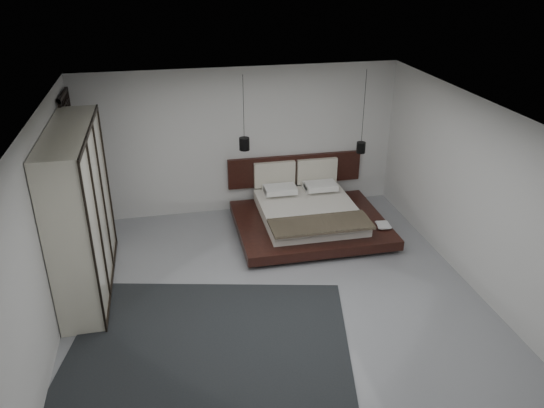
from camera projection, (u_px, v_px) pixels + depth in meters
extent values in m
plane|color=gray|center=(274.00, 293.00, 7.97)|extent=(6.00, 6.00, 0.00)
plane|color=white|center=(274.00, 111.00, 6.77)|extent=(6.00, 6.00, 0.00)
plane|color=silver|center=(241.00, 141.00, 10.02)|extent=(6.00, 0.00, 6.00)
plane|color=silver|center=(344.00, 354.00, 4.72)|extent=(6.00, 0.00, 6.00)
plane|color=silver|center=(46.00, 231.00, 6.82)|extent=(0.00, 6.00, 6.00)
plane|color=silver|center=(470.00, 192.00, 7.92)|extent=(0.00, 6.00, 6.00)
cube|color=black|center=(75.00, 169.00, 9.03)|extent=(0.05, 0.90, 2.60)
cube|color=black|center=(310.00, 230.00, 9.70)|extent=(2.09, 1.71, 0.08)
cube|color=black|center=(310.00, 224.00, 9.64)|extent=(2.66, 2.19, 0.17)
cube|color=silver|center=(309.00, 212.00, 9.67)|extent=(1.71, 1.90, 0.21)
cube|color=black|center=(321.00, 224.00, 8.96)|extent=(1.73, 0.67, 0.05)
cube|color=white|center=(279.00, 189.00, 10.17)|extent=(0.59, 0.38, 0.11)
cube|color=white|center=(319.00, 186.00, 10.32)|extent=(0.59, 0.38, 0.11)
cube|color=white|center=(280.00, 189.00, 10.03)|extent=(0.59, 0.38, 0.11)
cube|color=white|center=(321.00, 186.00, 10.18)|extent=(0.59, 0.38, 0.11)
cube|color=black|center=(295.00, 170.00, 10.46)|extent=(2.66, 0.08, 0.60)
cube|color=beige|center=(275.00, 174.00, 10.31)|extent=(0.81, 0.10, 0.50)
cube|color=beige|center=(317.00, 171.00, 10.47)|extent=(0.81, 0.10, 0.50)
imported|color=#99724C|center=(377.00, 225.00, 9.38)|extent=(0.24, 0.31, 0.03)
imported|color=#99724C|center=(377.00, 225.00, 9.34)|extent=(0.28, 0.33, 0.02)
cylinder|color=black|center=(243.00, 107.00, 9.05)|extent=(0.01, 0.01, 1.10)
cylinder|color=black|center=(244.00, 144.00, 9.33)|extent=(0.18, 0.18, 0.22)
cylinder|color=#FFE0B2|center=(244.00, 149.00, 9.38)|extent=(0.14, 0.14, 0.01)
cylinder|color=black|center=(364.00, 107.00, 9.50)|extent=(0.01, 0.01, 1.34)
cylinder|color=black|center=(361.00, 148.00, 9.84)|extent=(0.17, 0.17, 0.20)
cylinder|color=#FFE0B2|center=(361.00, 152.00, 9.87)|extent=(0.12, 0.12, 0.01)
cube|color=beige|center=(80.00, 212.00, 7.67)|extent=(0.57, 2.48, 2.48)
cube|color=black|center=(89.00, 130.00, 7.20)|extent=(0.03, 2.48, 0.06)
cube|color=black|center=(112.00, 280.00, 8.24)|extent=(0.03, 2.48, 0.06)
cube|color=black|center=(93.00, 253.00, 6.62)|extent=(0.03, 0.05, 2.48)
cube|color=black|center=(99.00, 223.00, 7.35)|extent=(0.03, 0.05, 2.48)
cube|color=black|center=(104.00, 198.00, 8.09)|extent=(0.03, 0.05, 2.48)
cube|color=black|center=(107.00, 178.00, 8.82)|extent=(0.03, 0.05, 2.48)
cube|color=black|center=(211.00, 340.00, 7.00)|extent=(4.08, 3.30, 0.02)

